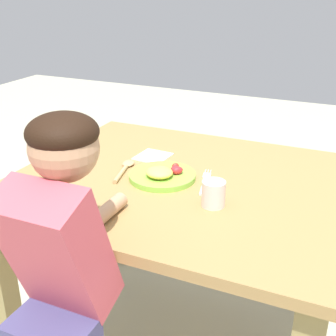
{
  "coord_description": "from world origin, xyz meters",
  "views": [
    {
      "loc": [
        0.51,
        -1.26,
        1.34
      ],
      "look_at": [
        -0.06,
        0.02,
        0.73
      ],
      "focal_mm": 47.47,
      "sensor_mm": 36.0,
      "label": 1
    }
  ],
  "objects_px": {
    "drinking_cup": "(213,194)",
    "person": "(61,311)",
    "plate": "(162,175)",
    "spoon": "(125,168)",
    "fork": "(205,182)"
  },
  "relations": [
    {
      "from": "drinking_cup",
      "to": "person",
      "type": "height_order",
      "value": "person"
    },
    {
      "from": "plate",
      "to": "person",
      "type": "distance_m",
      "value": 0.56
    },
    {
      "from": "fork",
      "to": "plate",
      "type": "bearing_deg",
      "value": 89.97
    },
    {
      "from": "plate",
      "to": "fork",
      "type": "height_order",
      "value": "plate"
    },
    {
      "from": "plate",
      "to": "person",
      "type": "relative_size",
      "value": 0.21
    },
    {
      "from": "plate",
      "to": "drinking_cup",
      "type": "relative_size",
      "value": 2.88
    },
    {
      "from": "spoon",
      "to": "drinking_cup",
      "type": "xyz_separation_m",
      "value": [
        0.37,
        -0.13,
        0.03
      ]
    },
    {
      "from": "person",
      "to": "spoon",
      "type": "bearing_deg",
      "value": 102.32
    },
    {
      "from": "plate",
      "to": "person",
      "type": "height_order",
      "value": "person"
    },
    {
      "from": "plate",
      "to": "person",
      "type": "bearing_deg",
      "value": -93.39
    },
    {
      "from": "person",
      "to": "drinking_cup",
      "type": "bearing_deg",
      "value": 59.94
    },
    {
      "from": "drinking_cup",
      "to": "person",
      "type": "xyz_separation_m",
      "value": [
        -0.25,
        -0.43,
        -0.18
      ]
    },
    {
      "from": "fork",
      "to": "person",
      "type": "xyz_separation_m",
      "value": [
        -0.17,
        -0.57,
        -0.15
      ]
    },
    {
      "from": "plate",
      "to": "spoon",
      "type": "height_order",
      "value": "plate"
    },
    {
      "from": "spoon",
      "to": "drinking_cup",
      "type": "distance_m",
      "value": 0.39
    }
  ]
}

